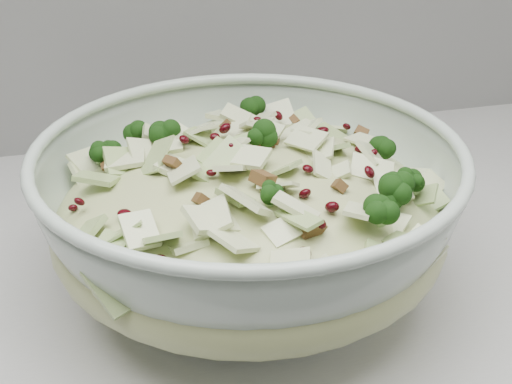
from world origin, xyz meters
TOP-DOWN VIEW (x-y plane):
  - mixing_bowl at (0.36, 1.61)m, footprint 0.40×0.40m
  - salad at (0.36, 1.61)m, footprint 0.36×0.36m

SIDE VIEW (x-z plane):
  - mixing_bowl at x=0.36m, z-range 0.90..1.05m
  - salad at x=0.36m, z-range 0.93..1.08m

